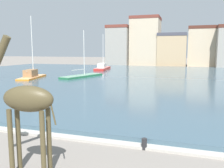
% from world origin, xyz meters
% --- Properties ---
extents(harbor_water, '(83.02, 51.99, 0.35)m').
position_xyz_m(harbor_water, '(0.00, 33.85, 0.18)').
color(harbor_water, '#3D5666').
rests_on(harbor_water, ground).
extents(quay_edge_coping, '(83.02, 0.50, 0.12)m').
position_xyz_m(quay_edge_coping, '(0.00, 7.60, 0.06)').
color(quay_edge_coping, '#ADA89E').
rests_on(quay_edge_coping, ground).
extents(giraffe_statue, '(2.93, 0.89, 5.11)m').
position_xyz_m(giraffe_statue, '(-1.22, 4.14, 2.61)').
color(giraffe_statue, '#4C4228').
rests_on(giraffe_statue, ground).
extents(sailboat_red, '(3.25, 9.56, 7.76)m').
position_xyz_m(sailboat_red, '(-12.94, 44.72, 0.59)').
color(sailboat_red, red).
rests_on(sailboat_red, ground).
extents(sailboat_orange, '(3.52, 7.88, 9.22)m').
position_xyz_m(sailboat_orange, '(-17.44, 26.92, 0.55)').
color(sailboat_orange, orange).
rests_on(sailboat_orange, ground).
extents(sailboat_green, '(4.13, 9.30, 7.36)m').
position_xyz_m(sailboat_green, '(-10.97, 31.02, 0.36)').
color(sailboat_green, '#236B42').
rests_on(sailboat_green, ground).
extents(mooring_bollard, '(0.24, 0.24, 0.50)m').
position_xyz_m(mooring_bollard, '(2.35, 7.45, 0.25)').
color(mooring_bollard, '#232326').
rests_on(mooring_bollard, ground).
extents(townhouse_tall_gabled, '(6.22, 7.94, 11.28)m').
position_xyz_m(townhouse_tall_gabled, '(-14.75, 63.73, 5.65)').
color(townhouse_tall_gabled, gray).
rests_on(townhouse_tall_gabled, ground).
extents(townhouse_end_terrace, '(7.95, 7.82, 13.61)m').
position_xyz_m(townhouse_end_terrace, '(-7.50, 64.96, 6.82)').
color(townhouse_end_terrace, '#C6B293').
rests_on(townhouse_end_terrace, ground).
extents(townhouse_wide_warehouse, '(7.57, 6.71, 8.93)m').
position_xyz_m(townhouse_wide_warehouse, '(-0.07, 64.08, 4.48)').
color(townhouse_wide_warehouse, tan).
rests_on(townhouse_wide_warehouse, ground).
extents(townhouse_corner_house, '(6.80, 6.52, 10.67)m').
position_xyz_m(townhouse_corner_house, '(7.31, 65.73, 5.35)').
color(townhouse_corner_house, '#C6B293').
rests_on(townhouse_corner_house, ground).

